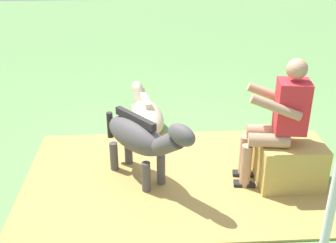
{
  "coord_description": "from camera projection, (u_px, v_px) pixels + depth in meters",
  "views": [
    {
      "loc": [
        0.3,
        4.07,
        2.48
      ],
      "look_at": [
        0.05,
        -0.03,
        0.55
      ],
      "focal_mm": 44.57,
      "sensor_mm": 36.0,
      "label": 1
    }
  ],
  "objects": [
    {
      "name": "ground_plane",
      "position": [
        173.0,
        166.0,
        4.75
      ],
      "size": [
        24.0,
        24.0,
        0.0
      ],
      "primitive_type": "plane",
      "color": "#608C4C"
    },
    {
      "name": "hay_patch",
      "position": [
        175.0,
        177.0,
        4.51
      ],
      "size": [
        3.22,
        2.13,
        0.02
      ],
      "primitive_type": "cube",
      "color": "#AD8C47",
      "rests_on": "ground"
    },
    {
      "name": "pony_standing",
      "position": [
        141.0,
        138.0,
        4.25
      ],
      "size": [
        0.97,
        1.14,
        0.88
      ],
      "color": "#4C4747",
      "rests_on": "ground"
    },
    {
      "name": "soda_bottle",
      "position": [
        312.0,
        150.0,
        4.8
      ],
      "size": [
        0.07,
        0.07,
        0.29
      ],
      "color": "brown",
      "rests_on": "ground"
    },
    {
      "name": "hay_bale",
      "position": [
        289.0,
        164.0,
        4.32
      ],
      "size": [
        0.65,
        0.51,
        0.49
      ],
      "primitive_type": "cube",
      "color": "tan",
      "rests_on": "ground"
    },
    {
      "name": "pony_lying",
      "position": [
        146.0,
        113.0,
        5.62
      ],
      "size": [
        0.55,
        1.36,
        0.42
      ],
      "color": "tan",
      "rests_on": "ground"
    },
    {
      "name": "person_seated",
      "position": [
        278.0,
        118.0,
        4.11
      ],
      "size": [
        0.7,
        0.48,
        1.37
      ],
      "color": "tan",
      "rests_on": "ground"
    }
  ]
}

